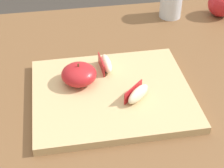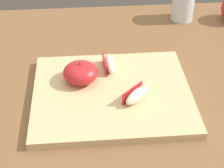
# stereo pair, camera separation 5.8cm
# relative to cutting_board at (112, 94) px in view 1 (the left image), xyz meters

# --- Properties ---
(dining_table) EXTENTS (1.34, 0.78, 0.73)m
(dining_table) POSITION_rel_cutting_board_xyz_m (0.05, 0.08, -0.11)
(dining_table) COLOR brown
(dining_table) RESTS_ON ground_plane
(cutting_board) EXTENTS (0.36, 0.30, 0.02)m
(cutting_board) POSITION_rel_cutting_board_xyz_m (0.00, 0.00, 0.00)
(cutting_board) COLOR tan
(cutting_board) RESTS_ON dining_table
(apple_half_skin_up) EXTENTS (0.08, 0.08, 0.05)m
(apple_half_skin_up) POSITION_rel_cutting_board_xyz_m (-0.07, 0.05, 0.03)
(apple_half_skin_up) COLOR #B21E23
(apple_half_skin_up) RESTS_ON cutting_board
(apple_wedge_right) EXTENTS (0.07, 0.06, 0.03)m
(apple_wedge_right) POSITION_rel_cutting_board_xyz_m (0.05, -0.04, 0.02)
(apple_wedge_right) COLOR beige
(apple_wedge_right) RESTS_ON cutting_board
(apple_wedge_back) EXTENTS (0.03, 0.07, 0.03)m
(apple_wedge_back) POSITION_rel_cutting_board_xyz_m (-0.00, 0.09, 0.02)
(apple_wedge_back) COLOR beige
(apple_wedge_back) RESTS_ON cutting_board
(whole_apple_crimson) EXTENTS (0.08, 0.08, 0.09)m
(whole_apple_crimson) POSITION_rel_cutting_board_xyz_m (0.40, 0.34, 0.03)
(whole_apple_crimson) COLOR #B21E23
(whole_apple_crimson) RESTS_ON dining_table
(drinking_glass_water) EXTENTS (0.07, 0.07, 0.10)m
(drinking_glass_water) POSITION_rel_cutting_board_xyz_m (0.25, 0.36, 0.04)
(drinking_glass_water) COLOR silver
(drinking_glass_water) RESTS_ON dining_table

